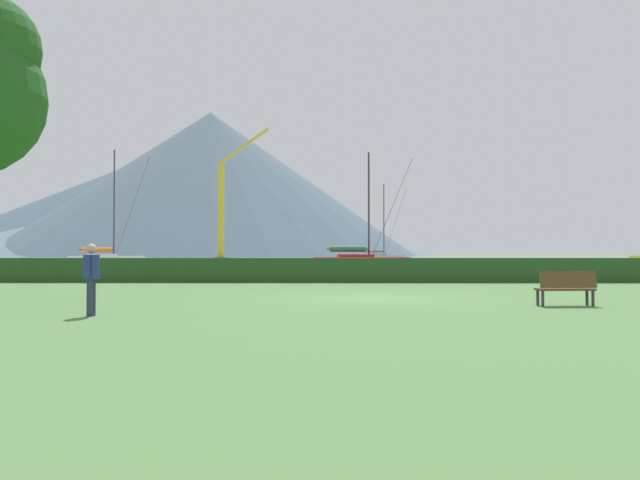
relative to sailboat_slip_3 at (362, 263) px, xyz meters
name	(u,v)px	position (x,y,z in m)	size (l,w,h in m)	color
ground_plane	(371,298)	(-1.38, -27.87, -0.69)	(1000.00, 1000.00, 0.00)	#517A42
harbor_water	(331,259)	(-1.38, 109.13, -0.68)	(320.00, 246.00, 0.00)	#8499A8
hedge_line	(355,270)	(-1.38, -16.87, -0.09)	(80.00, 1.20, 1.20)	#284C23
sailboat_slip_3	(362,263)	(0.00, 0.00, 0.00)	(8.46, 2.95, 9.20)	red
sailboat_slip_5	(381,258)	(5.37, 44.69, 0.02)	(8.54, 3.41, 11.70)	#9E9EA3
sailboat_slip_7	(108,260)	(-24.44, 13.85, 0.02)	(8.48, 4.52, 11.78)	white
park_bench_near_path	(566,287)	(3.71, -30.70, -0.16)	(1.57, 0.58, 0.95)	brown
person_standing_walker	(91,273)	(-8.16, -33.46, 0.29)	(0.36, 0.57, 1.65)	#2D3347
dock_crane	(223,216)	(-18.49, 46.72, 6.40)	(8.27, 2.00, 20.62)	#333338
distant_hill_west_ridge	(210,184)	(-60.43, 260.07, 35.23)	(203.09, 203.09, 71.83)	#4C6070
distant_hill_central_peak	(153,206)	(-113.63, 347.20, 31.04)	(274.59, 274.59, 63.44)	#425666
distant_hill_east_ridge	(188,221)	(-81.95, 306.52, 18.98)	(275.94, 275.94, 39.33)	slate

